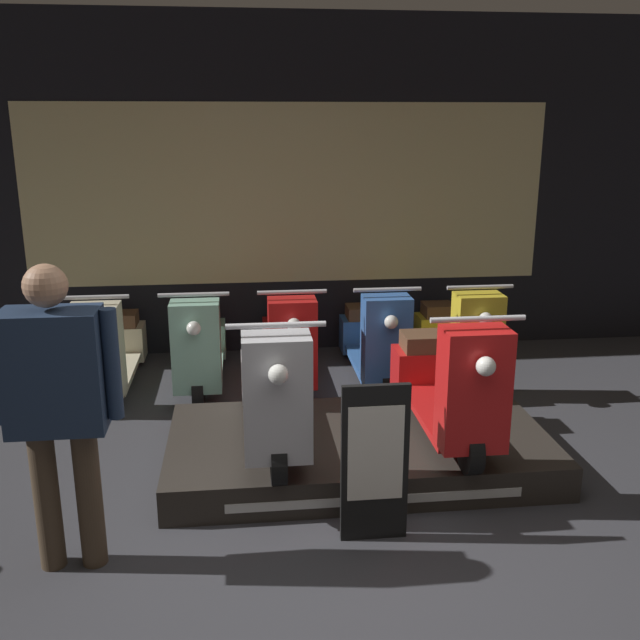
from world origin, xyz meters
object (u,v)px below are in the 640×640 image
scooter_backrow_2 (288,344)px  price_sign_board (375,463)px  scooter_backrow_3 (374,341)px  person_left_browsing (57,394)px  scooter_display_left (273,392)px  scooter_display_right (447,385)px  scooter_backrow_4 (458,338)px  scooter_backrow_1 (200,347)px  scooter_backrow_0 (110,350)px

scooter_backrow_2 → price_sign_board: scooter_backrow_2 is taller
scooter_backrow_3 → person_left_browsing: person_left_browsing is taller
scooter_display_left → price_sign_board: bearing=-56.8°
scooter_display_right → person_left_browsing: bearing=-159.4°
scooter_display_left → scooter_backrow_4: scooter_display_left is taller
scooter_display_right → scooter_backrow_3: scooter_display_right is taller
scooter_display_left → scooter_backrow_1: scooter_display_left is taller
scooter_display_left → scooter_backrow_2: size_ratio=1.00×
scooter_backrow_2 → price_sign_board: bearing=-83.2°
scooter_backrow_1 → scooter_backrow_2: bearing=0.0°
person_left_browsing → scooter_backrow_3: bearing=50.9°
scooter_display_left → price_sign_board: size_ratio=1.73×
scooter_backrow_0 → scooter_backrow_1: same height
scooter_backrow_2 → scooter_backrow_4: bearing=0.0°
scooter_display_right → scooter_backrow_3: (-0.16, 1.70, -0.23)m
scooter_backrow_1 → scooter_backrow_4: bearing=0.0°
scooter_display_left → scooter_display_right: (1.13, 0.00, 0.00)m
scooter_backrow_2 → scooter_backrow_4: (1.52, 0.00, 0.00)m
scooter_display_left → scooter_backrow_4: bearing=44.5°
scooter_backrow_4 → person_left_browsing: bearing=-138.1°
person_left_browsing → scooter_backrow_2: bearing=62.8°
scooter_backrow_4 → scooter_display_left: bearing=-135.5°
person_left_browsing → scooter_backrow_0: bearing=94.9°
person_left_browsing → scooter_backrow_1: bearing=77.9°
scooter_backrow_1 → price_sign_board: (1.06, -2.48, 0.10)m
scooter_display_left → price_sign_board: (0.51, -0.78, -0.13)m
scooter_backrow_4 → price_sign_board: scooter_backrow_4 is taller
scooter_backrow_1 → scooter_backrow_4: (2.28, 0.00, 0.00)m
scooter_display_left → scooter_backrow_4: size_ratio=1.00×
scooter_backrow_2 → scooter_backrow_4: size_ratio=1.00×
scooter_display_right → scooter_backrow_0: scooter_display_right is taller
scooter_display_left → person_left_browsing: person_left_browsing is taller
scooter_backrow_0 → scooter_backrow_1: bearing=0.0°
scooter_display_left → scooter_backrow_4: 2.44m
scooter_backrow_3 → price_sign_board: size_ratio=1.73×
scooter_backrow_2 → scooter_backrow_4: same height
scooter_backrow_0 → person_left_browsing: 2.62m
scooter_backrow_0 → scooter_backrow_3: 2.28m
scooter_backrow_0 → price_sign_board: 3.08m
scooter_backrow_1 → scooter_backrow_3: 1.52m
scooter_backrow_0 → scooter_display_left: bearing=-52.4°
scooter_display_right → scooter_backrow_0: size_ratio=1.00×
scooter_display_left → scooter_backrow_2: 1.73m
scooter_display_right → scooter_backrow_4: size_ratio=1.00×
scooter_backrow_1 → price_sign_board: size_ratio=1.73×
scooter_backrow_1 → person_left_browsing: 2.67m
scooter_backrow_3 → scooter_backrow_4: same height
scooter_display_left → scooter_backrow_2: (0.21, 1.70, -0.23)m
scooter_backrow_3 → scooter_display_left: bearing=-119.8°
price_sign_board → scooter_display_right: bearing=51.2°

